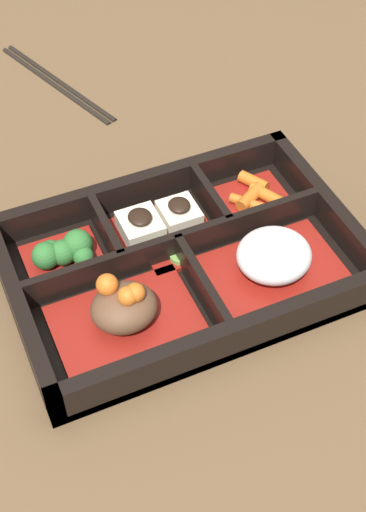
{
  "coord_description": "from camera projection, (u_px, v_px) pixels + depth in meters",
  "views": [
    {
      "loc": [
        0.19,
        0.42,
        0.54
      ],
      "look_at": [
        0.0,
        0.0,
        0.03
      ],
      "focal_mm": 50.0,
      "sensor_mm": 36.0,
      "label": 1
    }
  ],
  "objects": [
    {
      "name": "ground_plane",
      "position": [
        183.0,
        273.0,
        0.71
      ],
      "size": [
        3.0,
        3.0,
        0.0
      ],
      "primitive_type": "plane",
      "color": "brown"
    },
    {
      "name": "bento_base",
      "position": [
        183.0,
        269.0,
        0.7
      ],
      "size": [
        0.34,
        0.23,
        0.01
      ],
      "color": "black",
      "rests_on": "ground_plane"
    },
    {
      "name": "bento_rim",
      "position": [
        182.0,
        256.0,
        0.69
      ],
      "size": [
        0.34,
        0.23,
        0.04
      ],
      "color": "black",
      "rests_on": "ground_plane"
    },
    {
      "name": "bowl_rice",
      "position": [
        273.0,
        259.0,
        0.68
      ],
      "size": [
        0.13,
        0.09,
        0.04
      ],
      "color": "maroon",
      "rests_on": "bento_base"
    },
    {
      "name": "bowl_stew",
      "position": [
        124.0,
        310.0,
        0.64
      ],
      "size": [
        0.13,
        0.09,
        0.05
      ],
      "color": "maroon",
      "rests_on": "bento_base"
    },
    {
      "name": "bowl_carrots",
      "position": [
        253.0,
        197.0,
        0.76
      ],
      "size": [
        0.08,
        0.06,
        0.02
      ],
      "color": "maroon",
      "rests_on": "bento_base"
    },
    {
      "name": "bowl_tofu",
      "position": [
        159.0,
        222.0,
        0.73
      ],
      "size": [
        0.09,
        0.06,
        0.03
      ],
      "color": "maroon",
      "rests_on": "bento_base"
    },
    {
      "name": "bowl_greens",
      "position": [
        64.0,
        253.0,
        0.69
      ],
      "size": [
        0.08,
        0.06,
        0.03
      ],
      "color": "maroon",
      "rests_on": "bento_base"
    },
    {
      "name": "bowl_pickles",
      "position": [
        170.0,
        256.0,
        0.7
      ],
      "size": [
        0.04,
        0.04,
        0.01
      ],
      "color": "maroon",
      "rests_on": "bento_base"
    },
    {
      "name": "chopsticks",
      "position": [
        57.0,
        82.0,
        0.92
      ],
      "size": [
        0.09,
        0.22,
        0.01
      ],
      "color": "black",
      "rests_on": "ground_plane"
    }
  ]
}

